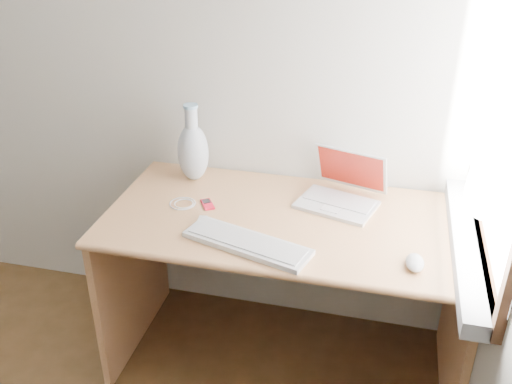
% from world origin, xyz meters
% --- Properties ---
extents(back_wall, '(3.50, 0.04, 2.60)m').
position_xyz_m(back_wall, '(0.00, 1.75, 1.30)').
color(back_wall, beige).
rests_on(back_wall, floor).
extents(window, '(0.11, 0.99, 1.10)m').
position_xyz_m(window, '(1.72, 1.30, 1.28)').
color(window, white).
rests_on(window, right_wall).
extents(desk, '(1.43, 0.72, 0.76)m').
position_xyz_m(desk, '(1.03, 1.47, 0.54)').
color(desk, tan).
rests_on(desk, floor).
extents(laptop, '(0.35, 0.33, 0.21)m').
position_xyz_m(laptop, '(1.21, 1.55, 0.81)').
color(laptop, silver).
rests_on(laptop, desk).
extents(external_keyboard, '(0.50, 0.27, 0.02)m').
position_xyz_m(external_keyboard, '(0.93, 1.15, 0.77)').
color(external_keyboard, white).
rests_on(external_keyboard, desk).
extents(mouse, '(0.07, 0.11, 0.04)m').
position_xyz_m(mouse, '(1.51, 1.16, 0.78)').
color(mouse, silver).
rests_on(mouse, desk).
extents(ipod, '(0.08, 0.10, 0.01)m').
position_xyz_m(ipod, '(0.69, 1.40, 0.76)').
color(ipod, red).
rests_on(ipod, desk).
extents(cable_coil, '(0.12, 0.12, 0.01)m').
position_xyz_m(cable_coil, '(0.59, 1.38, 0.76)').
color(cable_coil, white).
rests_on(cable_coil, desk).
extents(remote, '(0.04, 0.09, 0.01)m').
position_xyz_m(remote, '(0.71, 1.26, 0.76)').
color(remote, white).
rests_on(remote, desk).
extents(vase, '(0.14, 0.14, 0.35)m').
position_xyz_m(vase, '(0.56, 1.61, 0.90)').
color(vase, silver).
rests_on(vase, desk).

